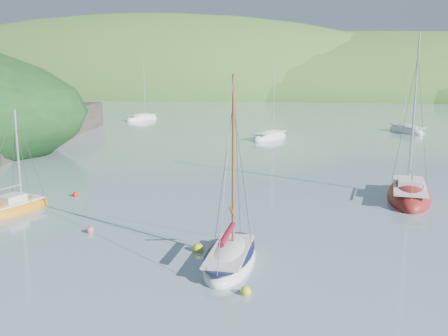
% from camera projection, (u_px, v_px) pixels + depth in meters
% --- Properties ---
extents(ground, '(700.00, 700.00, 0.00)m').
position_uv_depth(ground, '(179.00, 265.00, 20.78)').
color(ground, slate).
rests_on(ground, ground).
extents(shoreline_hills, '(690.00, 135.00, 56.00)m').
position_uv_depth(shoreline_hills, '(281.00, 93.00, 188.81)').
color(shoreline_hills, '#2C6827').
rests_on(shoreline_hills, ground).
extents(daysailer_white, '(2.03, 5.47, 8.40)m').
position_uv_depth(daysailer_white, '(230.00, 259.00, 20.95)').
color(daysailer_white, silver).
rests_on(daysailer_white, ground).
extents(sloop_red, '(3.54, 7.83, 11.20)m').
position_uv_depth(sloop_red, '(409.00, 196.00, 31.59)').
color(sloop_red, maroon).
rests_on(sloop_red, ground).
extents(sailboat_yellow, '(3.12, 5.14, 6.39)m').
position_uv_depth(sailboat_yellow, '(14.00, 209.00, 28.67)').
color(sailboat_yellow, orange).
rests_on(sailboat_yellow, ground).
extents(distant_sloop_a, '(4.96, 7.33, 9.89)m').
position_uv_depth(distant_sloop_a, '(270.00, 137.00, 60.03)').
color(distant_sloop_a, silver).
rests_on(distant_sloop_a, ground).
extents(distant_sloop_b, '(5.12, 7.84, 10.55)m').
position_uv_depth(distant_sloop_b, '(406.00, 131.00, 66.69)').
color(distant_sloop_b, silver).
rests_on(distant_sloop_b, ground).
extents(distant_sloop_c, '(4.93, 7.75, 10.44)m').
position_uv_depth(distant_sloop_c, '(142.00, 119.00, 83.73)').
color(distant_sloop_c, silver).
rests_on(distant_sloop_c, ground).
extents(mooring_buoys, '(25.57, 13.64, 0.49)m').
position_uv_depth(mooring_buoys, '(248.00, 230.00, 25.00)').
color(mooring_buoys, '#BCC81B').
rests_on(mooring_buoys, ground).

